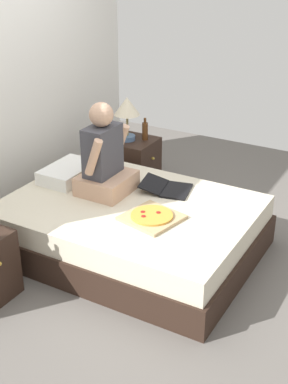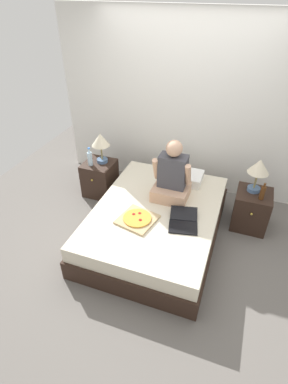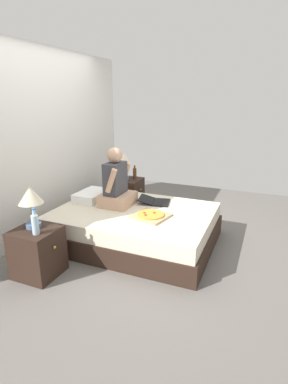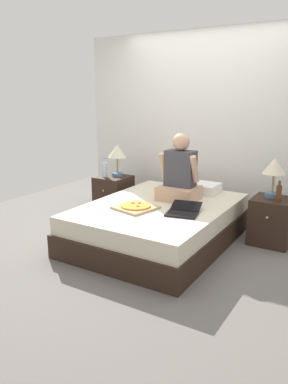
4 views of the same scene
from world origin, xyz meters
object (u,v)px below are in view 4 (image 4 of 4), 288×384
Objects in this scene: nightstand_right at (271,221)px; laptop at (183,211)px; nightstand_left at (114,194)px; water_bottle at (105,169)px; person_seated at (180,176)px; pizza_box at (136,207)px; bed at (159,223)px; beer_bottle at (279,193)px; lamp_on_left_nightstand at (117,153)px; lamp_on_right_nightstand at (274,169)px.

nightstand_right is 1.12× the size of laptop.
nightstand_left is 0.39m from water_bottle.
nightstand_right is at bearing 2.25° from water_bottle.
person_seated is (1.28, -0.23, 0.10)m from water_bottle.
nightstand_left is 1.11× the size of pizza_box.
water_bottle is (-0.08, -0.09, 0.38)m from nightstand_left.
person_seated is (0.10, 0.31, 0.51)m from bed.
water_bottle is 2.32m from nightstand_right.
beer_bottle is (2.28, -0.10, 0.36)m from nightstand_left.
lamp_on_left_nightstand is at bearing 147.46° from bed.
nightstand_left is 0.68× the size of person_seated.
lamp_on_left_nightstand is 1.96× the size of beer_bottle.
nightstand_right is 1.17× the size of lamp_on_right_nightstand.
pizza_box is (0.92, -0.96, -0.39)m from lamp_on_left_nightstand.
lamp_on_right_nightstand is (2.26, 0.14, 0.22)m from water_bottle.
person_seated reaches higher than bed.
bed is 7.35× the size of water_bottle.
nightstand_left is 1.33m from person_seated.
beer_bottle reaches higher than pizza_box.
beer_bottle reaches higher than nightstand_left.
bed is at bearing -150.32° from nightstand_right.
person_seated reaches higher than laptop.
water_bottle is 0.58× the size of laptop.
lamp_on_left_nightstand is at bearing 180.00° from lamp_on_right_nightstand.
water_bottle is (-0.12, -0.14, -0.22)m from lamp_on_left_nightstand.
water_bottle is 2.28m from lamp_on_right_nightstand.
water_bottle reaches higher than nightstand_right.
person_seated is (-1.08, -0.22, 0.11)m from beer_bottle.
lamp_on_left_nightstand reaches higher than nightstand_left.
pizza_box is at bearing -141.72° from lamp_on_right_nightstand.
bed is 8.82× the size of beer_bottle.
beer_bottle is at bearing -3.83° from lamp_on_left_nightstand.
nightstand_left is at bearing 136.62° from pizza_box.
pizza_box is (-0.52, -0.12, -0.00)m from laptop.
lamp_on_left_nightstand is at bearing 133.88° from pizza_box.
water_bottle is 0.61× the size of lamp_on_right_nightstand.
lamp_on_left_nightstand is at bearing 178.68° from nightstand_right.
pizza_box reaches higher than bed.
nightstand_left is 0.59m from lamp_on_left_nightstand.
water_bottle reaches higher than bed.
nightstand_right is 2.29× the size of beer_bottle.
person_seated is at bearing -17.87° from lamp_on_left_nightstand.
nightstand_left is 2.26m from lamp_on_right_nightstand.
bed is at bearing -24.49° from water_bottle.
bed is 1.42m from lamp_on_right_nightstand.
lamp_on_left_nightstand is 2.25m from nightstand_right.
beer_bottle is 0.49× the size of laptop.
water_bottle is 1.31m from person_seated.
lamp_on_left_nightstand is (-1.07, 0.68, 0.63)m from bed.
laptop is at bearing -24.18° from water_bottle.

